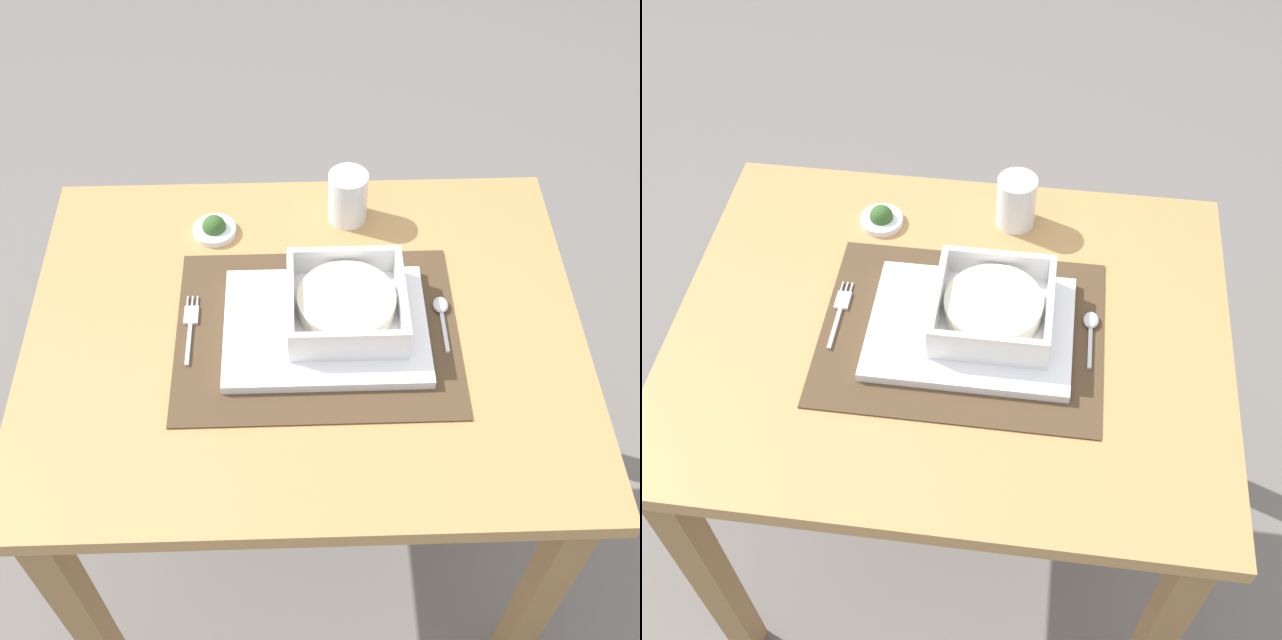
{
  "view_description": "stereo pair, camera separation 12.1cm",
  "coord_description": "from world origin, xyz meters",
  "views": [
    {
      "loc": [
        -0.0,
        -0.78,
        1.69
      ],
      "look_at": [
        0.02,
        -0.01,
        0.76
      ],
      "focal_mm": 45.34,
      "sensor_mm": 36.0,
      "label": 1
    },
    {
      "loc": [
        0.12,
        -0.77,
        1.69
      ],
      "look_at": [
        0.02,
        -0.01,
        0.76
      ],
      "focal_mm": 45.34,
      "sensor_mm": 36.0,
      "label": 2
    }
  ],
  "objects": [
    {
      "name": "porridge_bowl",
      "position": [
        0.06,
        0.01,
        0.77
      ],
      "size": [
        0.18,
        0.18,
        0.06
      ],
      "color": "white",
      "rests_on": "serving_plate"
    },
    {
      "name": "condiment_saucer",
      "position": [
        -0.15,
        0.21,
        0.74
      ],
      "size": [
        0.07,
        0.07,
        0.04
      ],
      "color": "white",
      "rests_on": "dining_table"
    },
    {
      "name": "serving_plate",
      "position": [
        0.03,
        -0.01,
        0.74
      ],
      "size": [
        0.31,
        0.23,
        0.02
      ],
      "primitive_type": "cube",
      "color": "white",
      "rests_on": "placemat"
    },
    {
      "name": "spoon",
      "position": [
        0.21,
        0.02,
        0.73
      ],
      "size": [
        0.02,
        0.11,
        0.01
      ],
      "rotation": [
        0.0,
        0.0,
        -0.06
      ],
      "color": "silver",
      "rests_on": "placemat"
    },
    {
      "name": "placemat",
      "position": [
        0.02,
        -0.01,
        0.73
      ],
      "size": [
        0.43,
        0.33,
        0.0
      ],
      "primitive_type": "cube",
      "color": "#4C3823",
      "rests_on": "dining_table"
    },
    {
      "name": "butter_knife",
      "position": [
        0.18,
        -0.03,
        0.73
      ],
      "size": [
        0.01,
        0.13,
        0.01
      ],
      "rotation": [
        0.0,
        0.0,
        -0.03
      ],
      "color": "black",
      "rests_on": "placemat"
    },
    {
      "name": "drinking_glass",
      "position": [
        0.08,
        0.25,
        0.77
      ],
      "size": [
        0.07,
        0.07,
        0.09
      ],
      "color": "white",
      "rests_on": "dining_table"
    },
    {
      "name": "fork",
      "position": [
        -0.17,
        0.01,
        0.73
      ],
      "size": [
        0.02,
        0.13,
        0.0
      ],
      "rotation": [
        0.0,
        0.0,
        -0.04
      ],
      "color": "silver",
      "rests_on": "placemat"
    },
    {
      "name": "bread_knife",
      "position": [
        0.16,
        -0.02,
        0.73
      ],
      "size": [
        0.01,
        0.13,
        0.01
      ],
      "rotation": [
        0.0,
        0.0,
        0.03
      ],
      "color": "#59331E",
      "rests_on": "placemat"
    },
    {
      "name": "ground_plane",
      "position": [
        0.0,
        0.0,
        0.0
      ],
      "size": [
        6.0,
        6.0,
        0.0
      ],
      "primitive_type": "plane",
      "color": "slate"
    },
    {
      "name": "dining_table",
      "position": [
        0.0,
        0.0,
        0.61
      ],
      "size": [
        0.86,
        0.68,
        0.73
      ],
      "color": "#B2844C",
      "rests_on": "ground"
    }
  ]
}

